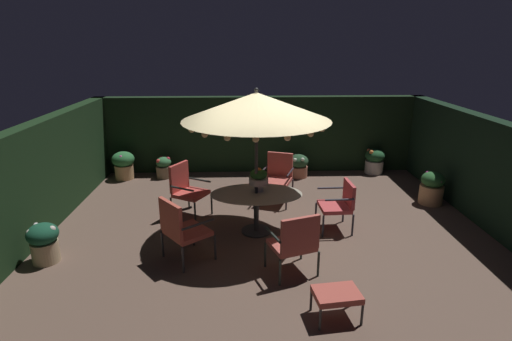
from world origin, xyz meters
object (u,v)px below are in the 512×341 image
at_px(patio_chair_south, 278,175).
at_px(ottoman_footrest, 337,295).
at_px(patio_dining_table, 256,200).
at_px(potted_plant_left_near, 124,164).
at_px(potted_plant_back_left, 44,241).
at_px(potted_plant_back_center, 298,165).
at_px(patio_chair_north, 186,187).
at_px(patio_chair_east, 295,241).
at_px(centerpiece_planter, 259,178).
at_px(potted_plant_front_corner, 375,160).
at_px(patio_chair_northeast, 181,227).
at_px(patio_chair_southeast, 340,202).
at_px(patio_umbrella, 256,107).
at_px(potted_plant_right_near, 164,167).
at_px(potted_plant_back_right, 432,188).

xyz_separation_m(patio_chair_south, ottoman_footrest, (0.39, -3.82, -0.27)).
distance_m(patio_dining_table, ottoman_footrest, 2.57).
relative_size(patio_chair_south, potted_plant_left_near, 1.49).
relative_size(potted_plant_back_left, potted_plant_back_center, 1.10).
distance_m(patio_chair_north, patio_chair_east, 2.83).
height_order(centerpiece_planter, potted_plant_back_left, centerpiece_planter).
height_order(patio_chair_south, potted_plant_left_near, patio_chair_south).
relative_size(centerpiece_planter, potted_plant_front_corner, 0.68).
bearing_deg(patio_chair_northeast, patio_chair_south, 54.78).
bearing_deg(ottoman_footrest, patio_chair_south, 95.85).
bearing_deg(ottoman_footrest, patio_chair_southeast, 76.21).
xyz_separation_m(potted_plant_left_near, potted_plant_back_center, (4.34, 0.00, -0.08)).
relative_size(patio_chair_north, patio_chair_southeast, 1.17).
height_order(ottoman_footrest, potted_plant_back_center, potted_plant_back_center).
bearing_deg(patio_chair_north, patio_dining_table, -29.08).
relative_size(patio_umbrella, centerpiece_planter, 5.91).
bearing_deg(potted_plant_left_near, potted_plant_front_corner, 2.11).
bearing_deg(patio_chair_north, potted_plant_back_center, 42.72).
bearing_deg(patio_chair_east, patio_chair_north, 130.25).
xyz_separation_m(patio_chair_north, potted_plant_right_near, (-0.88, 2.36, -0.33)).
distance_m(patio_umbrella, patio_chair_northeast, 2.26).
bearing_deg(potted_plant_back_left, potted_plant_back_center, 41.54).
bearing_deg(patio_dining_table, patio_chair_south, 70.57).
height_order(patio_chair_southeast, potted_plant_back_left, patio_chair_southeast).
xyz_separation_m(patio_chair_north, potted_plant_back_left, (-1.97, -1.65, -0.25)).
bearing_deg(patio_umbrella, patio_chair_east, -70.49).
relative_size(patio_chair_east, patio_chair_southeast, 1.09).
relative_size(patio_umbrella, ottoman_footrest, 4.26).
relative_size(potted_plant_right_near, potted_plant_left_near, 0.77).
bearing_deg(patio_umbrella, potted_plant_left_near, 136.33).
xyz_separation_m(potted_plant_back_left, potted_plant_back_center, (4.45, 3.95, -0.04)).
bearing_deg(potted_plant_back_center, potted_plant_front_corner, 6.66).
bearing_deg(centerpiece_planter, potted_plant_back_right, 16.70).
xyz_separation_m(centerpiece_planter, potted_plant_left_near, (-3.22, 2.94, -0.61)).
bearing_deg(ottoman_footrest, patio_dining_table, 110.52).
xyz_separation_m(patio_chair_northeast, patio_chair_south, (1.68, 2.38, 0.02)).
height_order(patio_chair_southeast, potted_plant_back_right, patio_chair_southeast).
relative_size(patio_chair_north, patio_chair_south, 1.02).
distance_m(patio_umbrella, patio_chair_south, 2.24).
height_order(patio_chair_northeast, potted_plant_front_corner, patio_chair_northeast).
height_order(potted_plant_right_near, potted_plant_back_right, potted_plant_back_right).
bearing_deg(potted_plant_front_corner, potted_plant_back_left, -147.08).
bearing_deg(patio_chair_northeast, patio_dining_table, 39.04).
height_order(patio_chair_east, potted_plant_left_near, patio_chair_east).
relative_size(patio_chair_north, potted_plant_back_center, 1.81).
relative_size(patio_chair_southeast, potted_plant_left_near, 1.30).
relative_size(patio_chair_east, potted_plant_back_right, 1.42).
xyz_separation_m(ottoman_footrest, potted_plant_back_left, (-4.18, 1.48, 0.02)).
relative_size(potted_plant_right_near, potted_plant_back_left, 0.84).
bearing_deg(patio_chair_north, potted_plant_right_near, 110.54).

